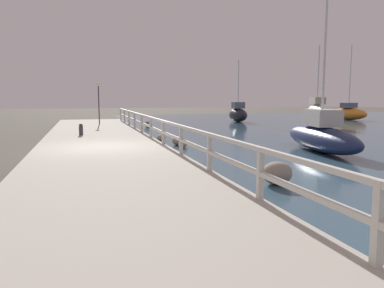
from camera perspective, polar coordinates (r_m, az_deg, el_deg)
ground_plane at (r=14.03m, az=-13.47°, el=-1.36°), size 120.00×120.00×0.00m
dock_walkway at (r=14.01m, az=-13.49°, el=-0.88°), size 4.73×36.00×0.24m
railing at (r=14.22m, az=-4.42°, el=2.46°), size 0.10×32.50×0.93m
boulder_mid_strip at (r=25.73m, az=-6.69°, el=3.00°), size 0.55×0.50×0.41m
boulder_far_strip at (r=8.93m, az=12.83°, el=-4.35°), size 0.71×0.64×0.54m
boulder_near_dock at (r=17.46m, az=-4.70°, el=0.94°), size 0.41×0.37×0.31m
boulder_downstream at (r=15.10m, az=-1.46°, el=-0.04°), size 0.37×0.34×0.28m
boulder_water_edge at (r=15.93m, az=-2.20°, el=0.49°), size 0.49×0.44×0.37m
mooring_bollard at (r=18.46m, az=-16.57°, el=2.15°), size 0.19×0.19×0.56m
dock_lamp at (r=25.94m, az=-14.06°, el=7.47°), size 0.25×0.25×2.79m
sailboat_white at (r=27.40m, az=18.48°, el=4.34°), size 2.98×5.28×5.53m
sailboat_navy at (r=14.82m, az=19.09°, el=1.20°), size 2.23×5.57×6.75m
sailboat_orange at (r=36.87m, az=22.73°, el=4.39°), size 2.51×3.93×6.70m
sailboat_black at (r=31.70m, az=7.02°, el=4.59°), size 1.61×3.47×5.13m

